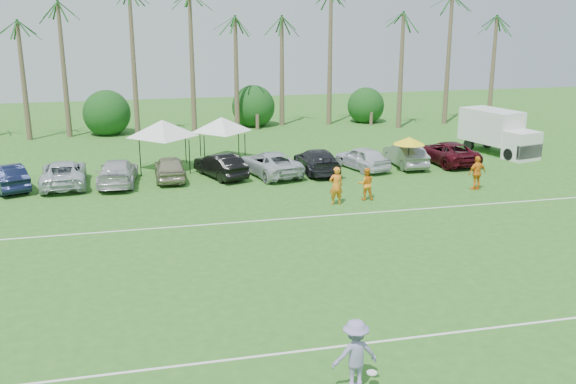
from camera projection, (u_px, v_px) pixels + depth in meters
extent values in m
cube|color=white|center=(286.00, 353.00, 18.17)|extent=(80.00, 0.10, 0.01)
cube|color=white|center=(227.00, 223.00, 29.42)|extent=(80.00, 0.10, 0.01)
cone|color=brown|center=(20.00, 73.00, 47.89)|extent=(0.44, 0.44, 10.00)
cone|color=brown|center=(75.00, 65.00, 48.65)|extent=(0.44, 0.44, 11.00)
cone|color=brown|center=(131.00, 84.00, 49.94)|extent=(0.44, 0.44, 8.00)
cone|color=brown|center=(182.00, 76.00, 50.70)|extent=(0.44, 0.44, 9.00)
cone|color=brown|center=(232.00, 69.00, 51.46)|extent=(0.44, 0.44, 10.00)
cone|color=brown|center=(281.00, 62.00, 52.21)|extent=(0.44, 0.44, 11.00)
cone|color=brown|center=(339.00, 79.00, 53.73)|extent=(0.44, 0.44, 8.00)
cone|color=brown|center=(395.00, 72.00, 54.71)|extent=(0.44, 0.44, 9.00)
cone|color=brown|center=(449.00, 65.00, 55.69)|extent=(0.44, 0.44, 10.00)
cone|color=brown|center=(491.00, 58.00, 56.44)|extent=(0.44, 0.44, 11.00)
cylinder|color=brown|center=(108.00, 125.00, 51.32)|extent=(0.30, 0.30, 1.40)
sphere|color=#113E15|center=(107.00, 111.00, 51.03)|extent=(4.00, 4.00, 4.00)
cylinder|color=brown|center=(255.00, 119.00, 53.99)|extent=(0.30, 0.30, 1.40)
sphere|color=#113E15|center=(255.00, 106.00, 53.70)|extent=(4.00, 4.00, 4.00)
cylinder|color=brown|center=(367.00, 115.00, 56.22)|extent=(0.30, 0.30, 1.40)
sphere|color=#113E15|center=(368.00, 102.00, 55.93)|extent=(4.00, 4.00, 4.00)
imported|color=orange|center=(336.00, 186.00, 32.09)|extent=(0.72, 0.48, 1.94)
imported|color=orange|center=(366.00, 184.00, 32.92)|extent=(0.93, 0.79, 1.69)
imported|color=orange|center=(477.00, 173.00, 34.78)|extent=(1.16, 0.63, 1.88)
cube|color=white|center=(491.00, 126.00, 44.19)|extent=(3.18, 4.51, 2.22)
cube|color=white|center=(522.00, 146.00, 42.01)|extent=(2.38, 2.06, 1.86)
cube|color=black|center=(529.00, 151.00, 41.52)|extent=(2.04, 0.77, 0.89)
cube|color=#E5590C|center=(502.00, 130.00, 44.80)|extent=(0.38, 1.38, 0.80)
cylinder|color=black|center=(509.00, 154.00, 41.91)|extent=(0.46, 0.84, 0.80)
cylinder|color=black|center=(529.00, 152.00, 42.71)|extent=(0.46, 0.84, 0.80)
cylinder|color=black|center=(469.00, 144.00, 45.08)|extent=(0.46, 0.84, 0.80)
cylinder|color=black|center=(488.00, 142.00, 45.88)|extent=(0.46, 0.84, 0.80)
cylinder|color=black|center=(140.00, 159.00, 37.64)|extent=(0.06, 0.06, 2.05)
cylinder|color=black|center=(190.00, 157.00, 38.28)|extent=(0.06, 0.06, 2.05)
cylinder|color=black|center=(140.00, 150.00, 40.34)|extent=(0.06, 0.06, 2.05)
cylinder|color=black|center=(186.00, 147.00, 40.98)|extent=(0.06, 0.06, 2.05)
pyramid|color=white|center=(162.00, 120.00, 38.76)|extent=(4.43, 4.43, 1.03)
cylinder|color=black|center=(204.00, 150.00, 40.54)|extent=(0.06, 0.06, 1.87)
cylinder|color=black|center=(245.00, 148.00, 41.12)|extent=(0.06, 0.06, 1.87)
cylinder|color=black|center=(200.00, 143.00, 42.98)|extent=(0.06, 0.06, 1.87)
cylinder|color=black|center=(239.00, 141.00, 43.56)|extent=(0.06, 0.06, 1.87)
pyramid|color=white|center=(221.00, 117.00, 41.55)|extent=(4.04, 4.04, 0.94)
cylinder|color=black|center=(408.00, 157.00, 38.50)|extent=(0.05, 0.05, 1.97)
cone|color=yellow|center=(409.00, 141.00, 38.23)|extent=(1.97, 1.97, 0.45)
imported|color=#8D82B8|center=(355.00, 354.00, 16.27)|extent=(1.25, 0.76, 1.88)
cylinder|color=white|center=(372.00, 373.00, 16.39)|extent=(0.27, 0.27, 0.03)
imported|color=#111834|center=(7.00, 177.00, 34.87)|extent=(3.02, 4.57, 1.42)
imported|color=silver|center=(64.00, 173.00, 35.65)|extent=(2.65, 5.24, 1.42)
imported|color=#BCBCBE|center=(118.00, 172.00, 35.96)|extent=(2.36, 5.04, 1.42)
imported|color=gray|center=(170.00, 168.00, 36.94)|extent=(1.70, 4.18, 1.42)
imported|color=black|center=(220.00, 165.00, 37.55)|extent=(2.90, 4.57, 1.42)
imported|color=#B8BDC2|center=(270.00, 163.00, 38.03)|extent=(3.52, 5.54, 1.42)
imported|color=black|center=(317.00, 161.00, 38.72)|extent=(2.01, 4.91, 1.42)
imported|color=silver|center=(362.00, 158.00, 39.46)|extent=(2.83, 4.48, 1.42)
imported|color=slate|center=(405.00, 155.00, 40.24)|extent=(1.60, 4.35, 1.42)
imported|color=#420A13|center=(447.00, 152.00, 41.03)|extent=(2.69, 5.26, 1.42)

